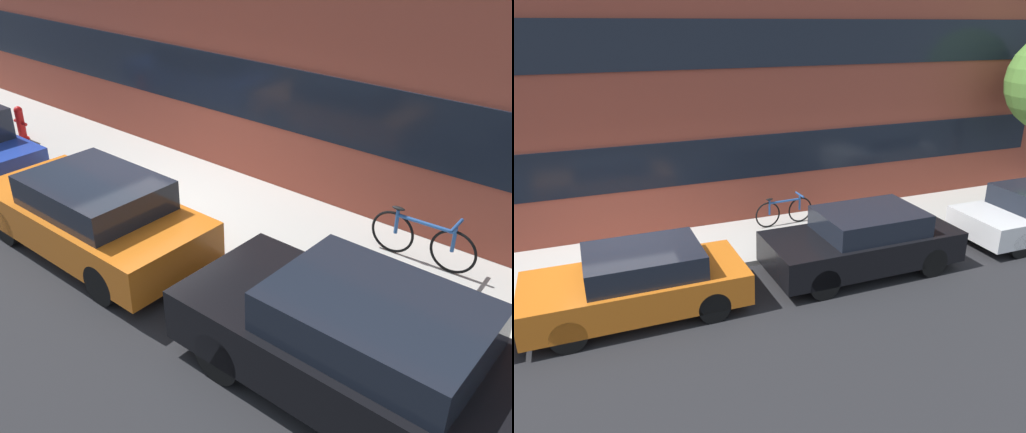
# 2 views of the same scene
# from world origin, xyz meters

# --- Properties ---
(ground_plane) EXTENTS (56.00, 56.00, 0.00)m
(ground_plane) POSITION_xyz_m (0.00, 0.00, 0.00)
(ground_plane) COLOR #232326
(sidewalk_strip) EXTENTS (28.00, 2.44, 0.12)m
(sidewalk_strip) POSITION_xyz_m (0.00, 1.22, 0.06)
(sidewalk_strip) COLOR #B2AFA8
(sidewalk_strip) RESTS_ON ground_plane
(rowhouse_facade) EXTENTS (28.00, 1.02, 8.35)m
(rowhouse_facade) POSITION_xyz_m (0.00, 2.88, 4.18)
(rowhouse_facade) COLOR brown
(rowhouse_facade) RESTS_ON ground_plane
(parked_car_orange) EXTENTS (3.95, 1.71, 1.28)m
(parked_car_orange) POSITION_xyz_m (0.17, -1.05, 0.64)
(parked_car_orange) COLOR #D16619
(parked_car_orange) RESTS_ON ground_plane
(parked_car_black) EXTENTS (4.15, 1.75, 1.37)m
(parked_car_black) POSITION_xyz_m (4.89, -1.05, 0.69)
(parked_car_black) COLOR black
(parked_car_black) RESTS_ON ground_plane
(bicycle) EXTENTS (1.62, 0.44, 0.78)m
(bicycle) POSITION_xyz_m (4.25, 1.74, 0.51)
(bicycle) COLOR black
(bicycle) RESTS_ON sidewalk_strip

